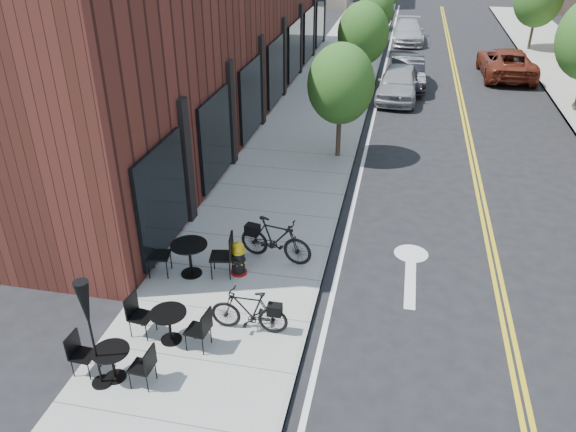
# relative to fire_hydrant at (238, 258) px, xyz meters

# --- Properties ---
(ground) EXTENTS (120.00, 120.00, 0.00)m
(ground) POSITION_rel_fire_hydrant_xyz_m (1.94, -1.41, -0.53)
(ground) COLOR black
(ground) RESTS_ON ground
(sidewalk_near) EXTENTS (4.00, 70.00, 0.12)m
(sidewalk_near) POSITION_rel_fire_hydrant_xyz_m (-0.06, 8.59, -0.47)
(sidewalk_near) COLOR #9E9B93
(sidewalk_near) RESTS_ON ground
(building_near) EXTENTS (5.00, 28.00, 7.00)m
(building_near) POSITION_rel_fire_hydrant_xyz_m (-4.56, 12.59, 2.97)
(building_near) COLOR #481E17
(building_near) RESTS_ON ground
(tree_near_a) EXTENTS (2.20, 2.20, 3.81)m
(tree_near_a) POSITION_rel_fire_hydrant_xyz_m (1.34, 7.59, 2.08)
(tree_near_a) COLOR #382B1E
(tree_near_a) RESTS_ON sidewalk_near
(tree_near_b) EXTENTS (2.30, 2.30, 3.98)m
(tree_near_b) POSITION_rel_fire_hydrant_xyz_m (1.34, 15.59, 2.19)
(tree_near_b) COLOR #382B1E
(tree_near_b) RESTS_ON sidewalk_near
(tree_near_c) EXTENTS (2.10, 2.10, 3.67)m
(tree_near_c) POSITION_rel_fire_hydrant_xyz_m (1.34, 23.59, 2.00)
(tree_near_c) COLOR #382B1E
(tree_near_c) RESTS_ON sidewalk_near
(fire_hydrant) EXTENTS (0.39, 0.39, 0.86)m
(fire_hydrant) POSITION_rel_fire_hydrant_xyz_m (0.00, 0.00, 0.00)
(fire_hydrant) COLOR maroon
(fire_hydrant) RESTS_ON sidewalk_near
(bicycle_left) EXTENTS (1.59, 0.46, 0.95)m
(bicycle_left) POSITION_rel_fire_hydrant_xyz_m (0.77, -1.89, 0.07)
(bicycle_left) COLOR black
(bicycle_left) RESTS_ON sidewalk_near
(bicycle_right) EXTENTS (1.91, 0.88, 1.11)m
(bicycle_right) POSITION_rel_fire_hydrant_xyz_m (0.71, 0.75, 0.15)
(bicycle_right) COLOR black
(bicycle_right) RESTS_ON sidewalk_near
(bistro_set_a) EXTENTS (1.68, 0.79, 0.89)m
(bistro_set_a) POSITION_rel_fire_hydrant_xyz_m (-0.66, -2.51, 0.04)
(bistro_set_a) COLOR black
(bistro_set_a) RESTS_ON sidewalk_near
(bistro_set_b) EXTENTS (1.56, 0.70, 0.84)m
(bistro_set_b) POSITION_rel_fire_hydrant_xyz_m (-1.27, -3.67, 0.01)
(bistro_set_b) COLOR black
(bistro_set_b) RESTS_ON sidewalk_near
(bistro_set_c) EXTENTS (2.00, 0.98, 1.05)m
(bistro_set_c) POSITION_rel_fire_hydrant_xyz_m (-1.08, -0.25, 0.12)
(bistro_set_c) COLOR black
(bistro_set_c) RESTS_ON sidewalk_near
(patio_umbrella) EXTENTS (0.36, 0.36, 2.22)m
(patio_umbrella) POSITION_rel_fire_hydrant_xyz_m (-1.44, -3.84, 1.18)
(patio_umbrella) COLOR black
(patio_umbrella) RESTS_ON sidewalk_near
(parked_car_a) EXTENTS (2.00, 4.46, 1.49)m
(parked_car_a) POSITION_rel_fire_hydrant_xyz_m (3.11, 15.02, 0.22)
(parked_car_a) COLOR #95989D
(parked_car_a) RESTS_ON ground
(parked_car_b) EXTENTS (1.83, 4.46, 1.44)m
(parked_car_b) POSITION_rel_fire_hydrant_xyz_m (3.42, 17.05, 0.19)
(parked_car_b) COLOR black
(parked_car_b) RESTS_ON ground
(parked_car_c) EXTENTS (2.09, 4.77, 1.36)m
(parked_car_c) POSITION_rel_fire_hydrant_xyz_m (3.27, 27.54, 0.15)
(parked_car_c) COLOR #B0B1B5
(parked_car_c) RESTS_ON ground
(parked_car_far) EXTENTS (2.59, 5.34, 1.46)m
(parked_car_far) POSITION_rel_fire_hydrant_xyz_m (8.33, 19.98, 0.20)
(parked_car_far) COLOR maroon
(parked_car_far) RESTS_ON ground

